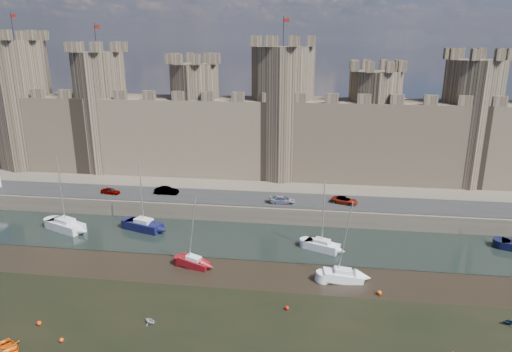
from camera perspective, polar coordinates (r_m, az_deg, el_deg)
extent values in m
cube|color=black|center=(63.63, -0.53, -8.01)|extent=(160.00, 12.00, 0.08)
cube|color=#4C443A|center=(96.96, 2.56, 1.49)|extent=(160.00, 60.00, 2.50)
cube|color=black|center=(71.88, 0.63, -2.89)|extent=(160.00, 7.00, 0.10)
cube|color=#42382B|center=(83.41, 1.86, 4.83)|extent=(100.00, 9.00, 14.00)
cylinder|color=#42382B|center=(99.64, -27.03, 7.89)|extent=(11.00, 11.00, 24.00)
cylinder|color=black|center=(98.93, -28.17, 16.18)|extent=(0.10, 0.10, 5.00)
cube|color=maroon|center=(98.71, -28.07, 17.26)|extent=(1.00, 0.03, 0.60)
cylinder|color=#42382B|center=(91.67, -18.62, 7.59)|extent=(10.00, 10.00, 22.00)
cylinder|color=black|center=(90.73, -19.43, 16.02)|extent=(0.10, 0.10, 5.00)
cube|color=maroon|center=(90.53, -19.25, 17.18)|extent=(1.00, 0.03, 0.60)
cylinder|color=#42382B|center=(85.42, -7.57, 7.02)|extent=(9.00, 9.00, 20.00)
cylinder|color=#42382B|center=(82.43, 3.28, 7.84)|extent=(11.00, 11.00, 23.00)
cylinder|color=black|center=(81.47, 3.45, 17.62)|extent=(0.10, 0.10, 5.00)
cube|color=maroon|center=(81.49, 3.84, 18.88)|extent=(1.00, 0.03, 0.60)
cylinder|color=#42382B|center=(83.06, 14.39, 6.02)|extent=(9.00, 9.00, 19.00)
cylinder|color=#42382B|center=(86.21, 25.11, 6.02)|extent=(10.00, 10.00, 21.00)
imported|color=gray|center=(77.71, -17.73, -1.81)|extent=(3.26, 1.66, 1.06)
imported|color=gray|center=(75.32, -11.12, -1.81)|extent=(3.86, 1.36, 1.27)
imported|color=gray|center=(69.96, 3.34, -3.01)|extent=(4.13, 1.96, 1.16)
imported|color=gray|center=(71.04, 11.02, -3.01)|extent=(4.39, 3.10, 1.11)
cube|color=silver|center=(71.95, -22.68, -5.80)|extent=(6.46, 4.50, 1.23)
cube|color=silver|center=(71.63, -22.76, -5.14)|extent=(3.10, 2.55, 0.56)
cylinder|color=silver|center=(70.12, -23.19, -1.53)|extent=(0.14, 0.14, 10.04)
cube|color=black|center=(68.43, -13.83, -6.10)|extent=(5.98, 3.81, 1.22)
cube|color=silver|center=(68.10, -13.89, -5.41)|extent=(2.83, 2.22, 0.55)
cylinder|color=silver|center=(66.52, -14.16, -1.65)|extent=(0.14, 0.14, 9.96)
cube|color=white|center=(61.13, 8.23, -8.69)|extent=(4.80, 3.34, 1.05)
cube|color=silver|center=(60.81, 8.26, -8.03)|extent=(2.31, 1.89, 0.48)
cylinder|color=silver|center=(59.24, 8.42, -4.46)|extent=(0.14, 0.14, 8.60)
cube|color=maroon|center=(57.02, -7.80, -10.75)|extent=(4.14, 2.44, 0.99)
cube|color=silver|center=(56.69, -7.83, -10.10)|extent=(1.94, 1.46, 0.45)
cylinder|color=silver|center=(55.09, -7.98, -6.55)|extent=(0.14, 0.14, 8.10)
cube|color=white|center=(54.41, 10.79, -12.28)|extent=(4.69, 2.26, 1.06)
cube|color=silver|center=(54.05, 10.84, -11.57)|extent=(2.14, 1.45, 0.48)
cylinder|color=silver|center=(52.25, 11.08, -7.59)|extent=(0.14, 0.14, 8.70)
imported|color=#E35A0D|center=(48.06, -28.61, -18.69)|extent=(4.54, 4.42, 0.77)
imported|color=silver|center=(47.75, -13.11, -17.20)|extent=(1.63, 1.56, 0.67)
imported|color=black|center=(52.59, 29.08, -15.65)|extent=(1.27, 1.12, 0.62)
sphere|color=red|center=(51.02, -25.49, -16.27)|extent=(0.45, 0.45, 0.45)
sphere|color=red|center=(48.78, 3.88, -16.12)|extent=(0.43, 0.43, 0.43)
sphere|color=#E14E0A|center=(52.83, 15.17, -13.89)|extent=(0.50, 0.50, 0.50)
sphere|color=red|center=(47.83, -23.14, -18.33)|extent=(0.42, 0.42, 0.42)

